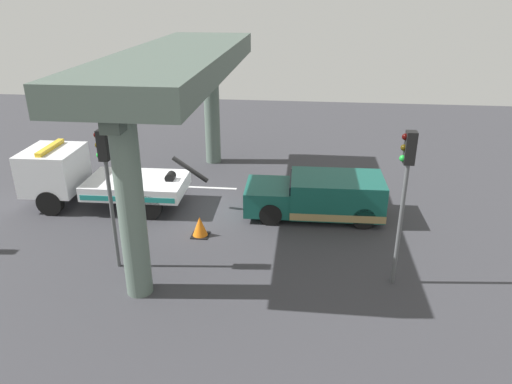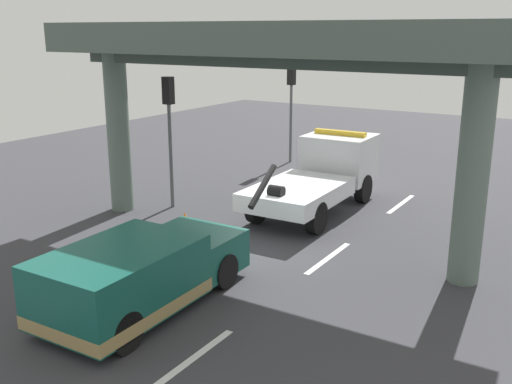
# 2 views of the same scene
# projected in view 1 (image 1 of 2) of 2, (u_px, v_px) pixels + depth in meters

# --- Properties ---
(ground_plane) EXTENTS (60.00, 40.00, 0.10)m
(ground_plane) POSITION_uv_depth(u_px,v_px,m) (196.00, 210.00, 19.18)
(ground_plane) COLOR #38383D
(lane_stripe_west) EXTENTS (2.60, 0.16, 0.01)m
(lane_stripe_west) POSITION_uv_depth(u_px,v_px,m) (345.00, 193.00, 20.61)
(lane_stripe_west) COLOR silver
(lane_stripe_west) RESTS_ON ground
(lane_stripe_mid) EXTENTS (2.60, 0.16, 0.01)m
(lane_stripe_mid) POSITION_uv_depth(u_px,v_px,m) (207.00, 188.00, 21.21)
(lane_stripe_mid) COLOR silver
(lane_stripe_mid) RESTS_ON ground
(lane_stripe_east) EXTENTS (2.60, 0.16, 0.01)m
(lane_stripe_east) POSITION_uv_depth(u_px,v_px,m) (77.00, 182.00, 21.81)
(lane_stripe_east) COLOR silver
(lane_stripe_east) RESTS_ON ground
(tow_truck_white) EXTENTS (7.27, 2.50, 2.46)m
(tow_truck_white) POSITION_uv_depth(u_px,v_px,m) (89.00, 177.00, 19.10)
(tow_truck_white) COLOR white
(tow_truck_white) RESTS_ON ground
(towed_van_green) EXTENTS (5.23, 2.29, 1.58)m
(towed_van_green) POSITION_uv_depth(u_px,v_px,m) (321.00, 197.00, 18.37)
(towed_van_green) COLOR #145147
(towed_van_green) RESTS_ON ground
(overpass_structure) EXTENTS (3.60, 13.33, 6.14)m
(overpass_structure) POSITION_uv_depth(u_px,v_px,m) (179.00, 73.00, 17.10)
(overpass_structure) COLOR #596B60
(overpass_structure) RESTS_ON ground
(traffic_light_near) EXTENTS (0.39, 0.32, 4.68)m
(traffic_light_near) POSITION_uv_depth(u_px,v_px,m) (406.00, 177.00, 13.11)
(traffic_light_near) COLOR #515456
(traffic_light_near) RESTS_ON ground
(traffic_light_far) EXTENTS (0.39, 0.32, 4.46)m
(traffic_light_far) POSITION_uv_depth(u_px,v_px,m) (106.00, 170.00, 14.02)
(traffic_light_far) COLOR #515456
(traffic_light_far) RESTS_ON ground
(traffic_cone_orange) EXTENTS (0.61, 0.61, 0.73)m
(traffic_cone_orange) POSITION_uv_depth(u_px,v_px,m) (200.00, 227.00, 17.01)
(traffic_cone_orange) COLOR orange
(traffic_cone_orange) RESTS_ON ground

